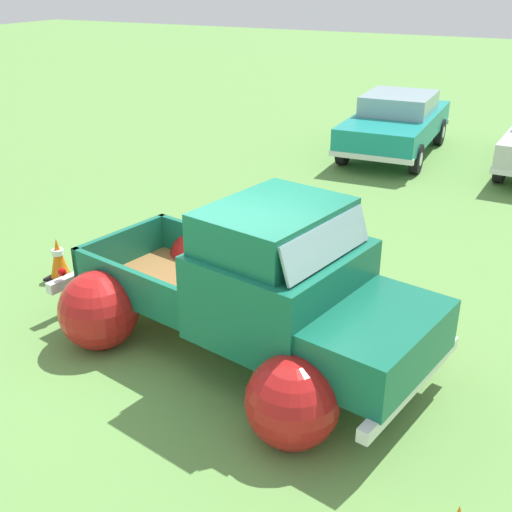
{
  "coord_description": "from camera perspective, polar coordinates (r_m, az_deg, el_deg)",
  "views": [
    {
      "loc": [
        3.13,
        -5.66,
        4.14
      ],
      "look_at": [
        0.0,
        0.53,
        0.98
      ],
      "focal_mm": 44.42,
      "sensor_mm": 36.0,
      "label": 1
    }
  ],
  "objects": [
    {
      "name": "ground_plane",
      "position": [
        7.68,
        -1.81,
        -8.16
      ],
      "size": [
        80.0,
        80.0,
        0.0
      ],
      "primitive_type": "plane",
      "color": "#609347"
    },
    {
      "name": "vintage_pickup_truck",
      "position": [
        7.08,
        0.53,
        -4.05
      ],
      "size": [
        4.9,
        3.44,
        1.96
      ],
      "rotation": [
        0.0,
        0.0,
        -0.2
      ],
      "color": "black",
      "rests_on": "ground"
    },
    {
      "name": "show_car_0",
      "position": [
        15.9,
        12.5,
        11.72
      ],
      "size": [
        1.99,
        4.42,
        1.43
      ],
      "rotation": [
        0.0,
        0.0,
        -1.54
      ],
      "color": "black",
      "rests_on": "ground"
    },
    {
      "name": "lane_cone_0",
      "position": [
        9.59,
        -17.35,
        -0.26
      ],
      "size": [
        0.36,
        0.36,
        0.63
      ],
      "color": "black",
      "rests_on": "ground"
    }
  ]
}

